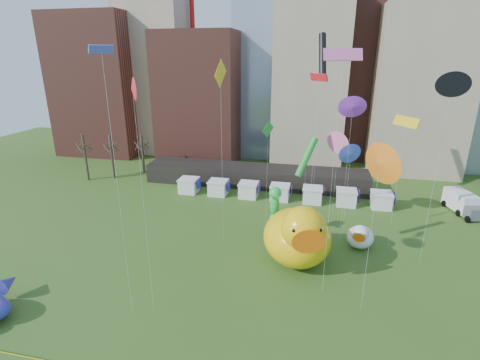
% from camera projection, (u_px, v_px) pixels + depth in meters
% --- Properties ---
extents(skyline, '(101.00, 23.00, 68.00)m').
position_uv_depth(skyline, '(303.00, 55.00, 72.54)').
color(skyline, brown).
rests_on(skyline, ground).
extents(pavilion, '(38.00, 6.00, 3.20)m').
position_uv_depth(pavilion, '(255.00, 176.00, 62.70)').
color(pavilion, black).
rests_on(pavilion, ground).
extents(vendor_tents, '(33.24, 2.80, 2.40)m').
position_uv_depth(vendor_tents, '(280.00, 193.00, 56.31)').
color(vendor_tents, white).
rests_on(vendor_tents, ground).
extents(bare_trees, '(8.44, 6.44, 8.50)m').
position_uv_depth(bare_trees, '(113.00, 156.00, 65.82)').
color(bare_trees, '#382B21').
rests_on(bare_trees, ground).
extents(big_duck, '(9.10, 10.67, 7.58)m').
position_uv_depth(big_duck, '(298.00, 235.00, 37.99)').
color(big_duck, yellow).
rests_on(big_duck, ground).
extents(small_duck, '(3.69, 4.49, 3.25)m').
position_uv_depth(small_duck, '(360.00, 236.00, 42.01)').
color(small_duck, white).
rests_on(small_duck, ground).
extents(seahorse_green, '(1.94, 2.18, 6.64)m').
position_uv_depth(seahorse_green, '(275.00, 201.00, 43.44)').
color(seahorse_green, silver).
rests_on(seahorse_green, ground).
extents(seahorse_purple, '(1.51, 1.71, 4.76)m').
position_uv_depth(seahorse_purple, '(304.00, 236.00, 38.32)').
color(seahorse_purple, silver).
rests_on(seahorse_purple, ground).
extents(box_truck, '(4.09, 7.13, 2.86)m').
position_uv_depth(box_truck, '(463.00, 203.00, 51.58)').
color(box_truck, white).
rests_on(box_truck, ground).
extents(kite_0, '(2.03, 2.27, 19.64)m').
position_uv_depth(kite_0, '(319.00, 79.00, 38.29)').
color(kite_0, silver).
rests_on(kite_0, ground).
extents(kite_1, '(3.03, 1.26, 21.96)m').
position_uv_depth(kite_1, '(343.00, 57.00, 27.52)').
color(kite_1, silver).
rests_on(kite_1, ground).
extents(kite_2, '(1.42, 3.23, 24.19)m').
position_uv_depth(kite_2, '(323.00, 55.00, 45.35)').
color(kite_2, silver).
rests_on(kite_2, ground).
extents(kite_3, '(1.18, 1.47, 14.22)m').
position_uv_depth(kite_3, '(268.00, 133.00, 41.99)').
color(kite_3, silver).
rests_on(kite_3, ground).
extents(kite_4, '(2.20, 3.27, 15.32)m').
position_uv_depth(kite_4, '(406.00, 122.00, 38.13)').
color(kite_4, silver).
rests_on(kite_4, ground).
extents(kite_5, '(1.17, 1.74, 22.14)m').
position_uv_depth(kite_5, '(102.00, 56.00, 25.12)').
color(kite_5, silver).
rests_on(kite_5, ground).
extents(kite_6, '(1.68, 2.96, 15.17)m').
position_uv_depth(kite_6, '(380.00, 163.00, 27.60)').
color(kite_6, silver).
rests_on(kite_6, ground).
extents(kite_7, '(2.15, 1.11, 17.45)m').
position_uv_depth(kite_7, '(353.00, 107.00, 37.66)').
color(kite_7, silver).
rests_on(kite_7, ground).
extents(kite_8, '(1.10, 1.48, 20.02)m').
position_uv_depth(kite_8, '(133.00, 90.00, 25.41)').
color(kite_8, silver).
rests_on(kite_8, ground).
extents(kite_9, '(1.94, 2.40, 12.56)m').
position_uv_depth(kite_9, '(339.00, 142.00, 44.86)').
color(kite_9, silver).
rests_on(kite_9, ground).
extents(kite_10, '(2.33, 0.87, 20.08)m').
position_uv_depth(kite_10, '(452.00, 85.00, 33.10)').
color(kite_10, silver).
rests_on(kite_10, ground).
extents(kite_11, '(2.36, 1.94, 13.76)m').
position_uv_depth(kite_11, '(306.00, 157.00, 36.40)').
color(kite_11, silver).
rests_on(kite_11, ground).
extents(kite_12, '(0.55, 2.83, 21.09)m').
position_uv_depth(kite_12, '(221.00, 77.00, 37.59)').
color(kite_12, silver).
rests_on(kite_12, ground).
extents(kite_13, '(1.90, 1.60, 11.89)m').
position_uv_depth(kite_13, '(351.00, 154.00, 41.26)').
color(kite_13, silver).
rests_on(kite_13, ground).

